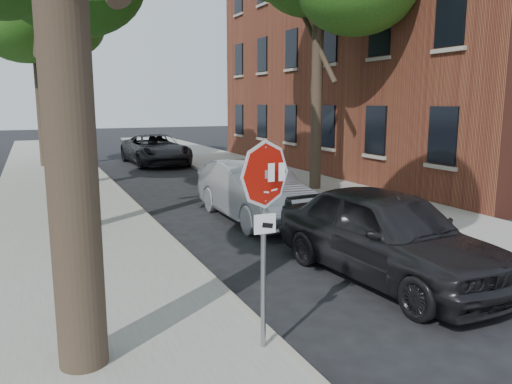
% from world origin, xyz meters
% --- Properties ---
extents(ground, '(120.00, 120.00, 0.00)m').
position_xyz_m(ground, '(0.00, 0.00, 0.00)').
color(ground, black).
rests_on(ground, ground).
extents(sidewalk_left, '(4.00, 55.00, 0.12)m').
position_xyz_m(sidewalk_left, '(-2.50, 12.00, 0.06)').
color(sidewalk_left, gray).
rests_on(sidewalk_left, ground).
extents(sidewalk_right, '(4.00, 55.00, 0.12)m').
position_xyz_m(sidewalk_right, '(6.00, 12.00, 0.06)').
color(sidewalk_right, gray).
rests_on(sidewalk_right, ground).
extents(curb_left, '(0.12, 55.00, 0.13)m').
position_xyz_m(curb_left, '(-0.45, 12.00, 0.07)').
color(curb_left, '#9E9384').
rests_on(curb_left, ground).
extents(curb_right, '(0.12, 55.00, 0.13)m').
position_xyz_m(curb_right, '(3.95, 12.00, 0.07)').
color(curb_right, '#9E9384').
rests_on(curb_right, ground).
extents(apartment_building, '(12.20, 20.20, 15.30)m').
position_xyz_m(apartment_building, '(14.00, 14.00, 7.65)').
color(apartment_building, brown).
rests_on(apartment_building, ground).
extents(stop_sign, '(0.76, 0.34, 2.61)m').
position_xyz_m(stop_sign, '(-0.70, -0.03, 1.95)').
color(stop_sign, gray).
rests_on(stop_sign, sidewalk_left).
extents(tree_far, '(5.29, 4.91, 9.33)m').
position_xyz_m(tree_far, '(-2.72, 21.11, 7.21)').
color(tree_far, black).
rests_on(tree_far, sidewalk_left).
extents(car_a, '(2.37, 5.03, 1.66)m').
position_xyz_m(car_a, '(2.52, 1.65, 0.83)').
color(car_a, black).
rests_on(car_a, ground).
extents(car_b, '(1.70, 4.86, 1.60)m').
position_xyz_m(car_b, '(2.20, 6.83, 0.80)').
color(car_b, '#9FA0A7').
rests_on(car_b, ground).
extents(car_d, '(2.84, 5.75, 1.57)m').
position_xyz_m(car_d, '(2.59, 20.27, 0.78)').
color(car_d, black).
rests_on(car_d, ground).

